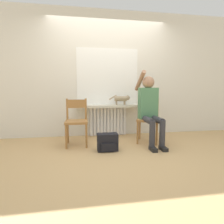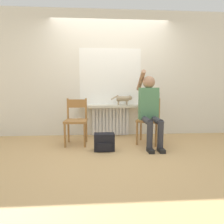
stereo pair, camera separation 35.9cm
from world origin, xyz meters
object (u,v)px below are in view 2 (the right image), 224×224
object	(u,v)px
chair_left	(76,120)
cat	(124,99)
person	(150,107)
chair_right	(149,119)
backpack	(104,142)

from	to	relation	value
chair_left	cat	distance (m)	1.14
person	cat	distance (m)	0.75
chair_right	cat	xyz separation A→B (m)	(-0.41, 0.51, 0.37)
chair_left	person	xyz separation A→B (m)	(1.35, -0.12, 0.26)
chair_right	backpack	distance (m)	0.99
person	backpack	distance (m)	1.05
backpack	cat	bearing A→B (deg)	64.27
cat	chair_right	bearing A→B (deg)	-51.61
cat	chair_left	bearing A→B (deg)	-151.91
chair_left	chair_right	world-z (taller)	same
chair_right	backpack	size ratio (longest dim) A/B	2.50
chair_left	chair_right	xyz separation A→B (m)	(1.36, -0.00, 0.00)
cat	backpack	bearing A→B (deg)	-115.73
chair_left	backpack	size ratio (longest dim) A/B	2.50
person	backpack	world-z (taller)	person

